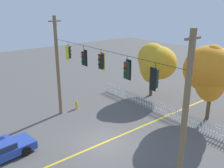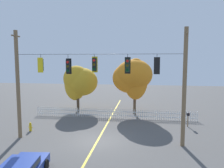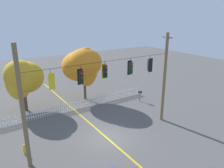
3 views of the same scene
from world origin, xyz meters
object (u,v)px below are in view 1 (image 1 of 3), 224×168
at_px(traffic_signal_southbound_primary, 101,61).
at_px(autumn_maple_near_fence, 155,62).
at_px(traffic_signal_westbound_side, 155,79).
at_px(traffic_signal_northbound_secondary, 68,52).
at_px(traffic_signal_eastbound_side, 84,58).
at_px(autumn_maple_mid, 210,70).
at_px(fire_hydrant, 77,105).
at_px(traffic_signal_northbound_primary, 127,70).

distance_m(traffic_signal_southbound_primary, autumn_maple_near_fence, 11.23).
height_order(traffic_signal_southbound_primary, traffic_signal_westbound_side, same).
xyz_separation_m(traffic_signal_southbound_primary, autumn_maple_near_fence, (-4.25, 10.14, -2.31)).
distance_m(traffic_signal_northbound_secondary, traffic_signal_eastbound_side, 2.19).
distance_m(traffic_signal_eastbound_side, autumn_maple_mid, 10.31).
height_order(traffic_signal_westbound_side, fire_hydrant, traffic_signal_westbound_side).
bearing_deg(autumn_maple_near_fence, traffic_signal_westbound_side, -48.92).
xyz_separation_m(traffic_signal_westbound_side, autumn_maple_near_fence, (-8.85, 10.16, -2.24)).
xyz_separation_m(traffic_signal_westbound_side, autumn_maple_mid, (-2.11, 9.16, -1.54)).
xyz_separation_m(traffic_signal_northbound_secondary, traffic_signal_northbound_primary, (6.73, 0.02, -0.01)).
relative_size(autumn_maple_mid, fire_hydrant, 8.22).
xyz_separation_m(traffic_signal_southbound_primary, traffic_signal_northbound_primary, (2.49, 0.00, -0.06)).
bearing_deg(traffic_signal_northbound_secondary, fire_hydrant, 140.45).
bearing_deg(traffic_signal_northbound_secondary, traffic_signal_northbound_primary, 0.16).
xyz_separation_m(traffic_signal_northbound_secondary, traffic_signal_eastbound_side, (2.19, 0.02, -0.09)).
relative_size(traffic_signal_northbound_secondary, autumn_maple_mid, 0.22).
distance_m(traffic_signal_northbound_secondary, traffic_signal_westbound_side, 8.85).
bearing_deg(traffic_signal_westbound_side, fire_hydrant, 171.35).
bearing_deg(fire_hydrant, traffic_signal_westbound_side, -8.65).
xyz_separation_m(traffic_signal_northbound_secondary, autumn_maple_near_fence, (-0.01, 10.16, -2.26)).
xyz_separation_m(traffic_signal_northbound_secondary, traffic_signal_westbound_side, (8.85, -0.00, -0.02)).
bearing_deg(traffic_signal_northbound_primary, autumn_maple_near_fence, 123.60).
bearing_deg(traffic_signal_southbound_primary, traffic_signal_eastbound_side, -180.00).
bearing_deg(traffic_signal_southbound_primary, fire_hydrant, 165.36).
distance_m(traffic_signal_southbound_primary, fire_hydrant, 8.52).
distance_m(traffic_signal_eastbound_side, traffic_signal_westbound_side, 6.66).
xyz_separation_m(traffic_signal_eastbound_side, fire_hydrant, (-4.19, 1.63, -5.44)).
bearing_deg(traffic_signal_eastbound_side, autumn_maple_mid, 63.56).
xyz_separation_m(traffic_signal_southbound_primary, traffic_signal_westbound_side, (4.61, -0.02, -0.07)).
relative_size(traffic_signal_northbound_primary, fire_hydrant, 1.83).
bearing_deg(fire_hydrant, traffic_signal_northbound_primary, -10.58).
xyz_separation_m(traffic_signal_eastbound_side, traffic_signal_northbound_primary, (4.54, 0.00, 0.08)).
bearing_deg(traffic_signal_eastbound_side, traffic_signal_northbound_primary, 0.00).
relative_size(traffic_signal_northbound_secondary, traffic_signal_southbound_primary, 1.02).
bearing_deg(autumn_maple_mid, autumn_maple_near_fence, 171.54).
height_order(traffic_signal_eastbound_side, traffic_signal_westbound_side, same).
bearing_deg(autumn_maple_near_fence, fire_hydrant, -103.15).
xyz_separation_m(traffic_signal_northbound_primary, fire_hydrant, (-8.72, 1.63, -5.52)).
bearing_deg(traffic_signal_northbound_primary, traffic_signal_eastbound_side, -180.00).
height_order(autumn_maple_near_fence, fire_hydrant, autumn_maple_near_fence).
bearing_deg(autumn_maple_near_fence, traffic_signal_northbound_secondary, -89.95).
bearing_deg(autumn_maple_near_fence, traffic_signal_southbound_primary, -67.27).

